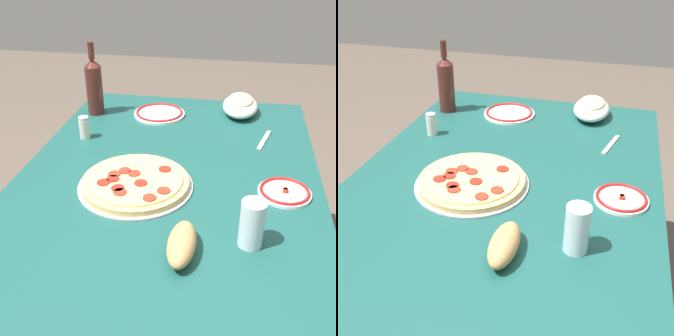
{
  "view_description": "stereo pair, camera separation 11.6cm",
  "coord_description": "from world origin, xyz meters",
  "views": [
    {
      "loc": [
        -1.13,
        -0.2,
        1.43
      ],
      "look_at": [
        0.0,
        0.0,
        0.75
      ],
      "focal_mm": 43.93,
      "sensor_mm": 36.0,
      "label": 1
    },
    {
      "loc": [
        -1.11,
        -0.31,
        1.43
      ],
      "look_at": [
        0.0,
        0.0,
        0.75
      ],
      "focal_mm": 43.93,
      "sensor_mm": 36.0,
      "label": 2
    }
  ],
  "objects": [
    {
      "name": "ground_plane",
      "position": [
        0.0,
        0.0,
        0.0
      ],
      "size": [
        8.0,
        8.0,
        0.0
      ],
      "primitive_type": "plane",
      "color": "brown",
      "rests_on": "ground"
    },
    {
      "name": "dining_table",
      "position": [
        0.0,
        0.0,
        0.62
      ],
      "size": [
        1.43,
        0.99,
        0.72
      ],
      "color": "#194C47",
      "rests_on": "ground"
    },
    {
      "name": "pepperoni_pizza",
      "position": [
        -0.08,
        0.09,
        0.74
      ],
      "size": [
        0.36,
        0.36,
        0.03
      ],
      "color": "#B7B7BC",
      "rests_on": "dining_table"
    },
    {
      "name": "baked_pasta_dish",
      "position": [
        0.57,
        -0.22,
        0.77
      ],
      "size": [
        0.24,
        0.15,
        0.08
      ],
      "color": "white",
      "rests_on": "dining_table"
    },
    {
      "name": "wine_bottle",
      "position": [
        0.47,
        0.4,
        0.85
      ],
      "size": [
        0.07,
        0.07,
        0.31
      ],
      "color": "#471E19",
      "rests_on": "dining_table"
    },
    {
      "name": "water_glass",
      "position": [
        -0.29,
        -0.26,
        0.79
      ],
      "size": [
        0.06,
        0.06,
        0.13
      ],
      "primitive_type": "cylinder",
      "color": "silver",
      "rests_on": "dining_table"
    },
    {
      "name": "side_plate_near",
      "position": [
        0.49,
        0.12,
        0.73
      ],
      "size": [
        0.22,
        0.22,
        0.02
      ],
      "color": "white",
      "rests_on": "dining_table"
    },
    {
      "name": "side_plate_far",
      "position": [
        -0.05,
        -0.37,
        0.73
      ],
      "size": [
        0.16,
        0.16,
        0.02
      ],
      "color": "white",
      "rests_on": "dining_table"
    },
    {
      "name": "bread_loaf",
      "position": [
        -0.36,
        -0.1,
        0.76
      ],
      "size": [
        0.17,
        0.07,
        0.06
      ],
      "primitive_type": "ellipsoid",
      "color": "tan",
      "rests_on": "dining_table"
    },
    {
      "name": "spice_shaker",
      "position": [
        0.23,
        0.36,
        0.77
      ],
      "size": [
        0.04,
        0.04,
        0.09
      ],
      "color": "silver",
      "rests_on": "dining_table"
    },
    {
      "name": "fork_right",
      "position": [
        0.32,
        -0.32,
        0.73
      ],
      "size": [
        0.17,
        0.06,
        0.0
      ],
      "primitive_type": "cube",
      "rotation": [
        0.0,
        0.0,
        2.88
      ],
      "color": "#B7B7BC",
      "rests_on": "dining_table"
    }
  ]
}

